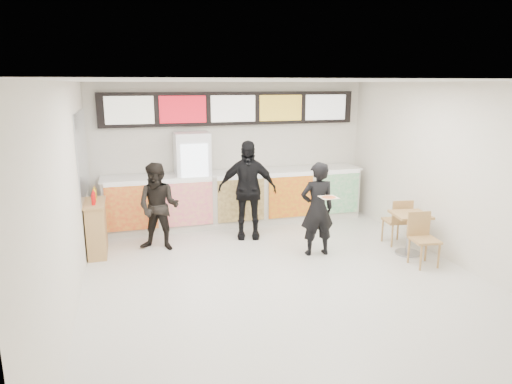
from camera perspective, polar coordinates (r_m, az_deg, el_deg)
name	(u,v)px	position (r m, az deg, el deg)	size (l,w,h in m)	color
floor	(284,280)	(7.20, 3.56, -10.95)	(7.00, 7.00, 0.00)	beige
ceiling	(287,81)	(6.56, 3.94, 13.66)	(7.00, 7.00, 0.00)	white
wall_back	(232,152)	(10.04, -2.99, 4.98)	(6.00, 6.00, 0.00)	silver
wall_left	(68,200)	(6.40, -22.49, -0.89)	(7.00, 7.00, 0.00)	silver
wall_right	(457,175)	(8.22, 23.87, 1.97)	(7.00, 7.00, 0.00)	silver
service_counter	(237,198)	(9.83, -2.39, -0.71)	(5.56, 0.77, 1.14)	silver
menu_board	(233,109)	(9.86, -2.94, 10.38)	(5.50, 0.14, 0.70)	black
drinks_fridge	(193,181)	(9.58, -7.89, 1.43)	(0.70, 0.67, 2.00)	white
mirror_panel	(82,153)	(8.75, -20.88, 4.53)	(0.01, 2.00, 1.50)	#B2B7BF
customer_main	(317,209)	(8.04, 7.66, -2.11)	(0.61, 0.40, 1.67)	black
customer_left	(159,207)	(8.39, -12.07, -1.84)	(0.78, 0.61, 1.60)	black
customer_mid	(247,190)	(8.83, -1.11, 0.28)	(1.13, 0.47, 1.92)	black
pizza_slice	(329,197)	(7.56, 9.09, -0.62)	(0.36, 0.36, 0.02)	beige
cafe_table	(410,226)	(8.51, 18.65, -4.05)	(0.67, 1.56, 0.89)	tan
condiment_ledge	(97,228)	(8.54, -19.30, -4.22)	(0.35, 0.86, 1.15)	tan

